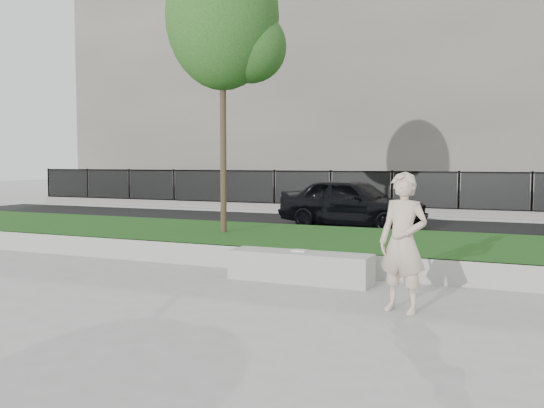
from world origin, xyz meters
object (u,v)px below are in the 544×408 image
at_px(stone_bench, 300,267).
at_px(man, 403,242).
at_px(young_tree, 227,21).
at_px(car_dark, 352,203).
at_px(book, 300,251).

xyz_separation_m(stone_bench, man, (1.91, -1.30, 0.65)).
height_order(man, young_tree, young_tree).
xyz_separation_m(man, car_dark, (-3.30, 8.87, -0.14)).
distance_m(man, car_dark, 9.46).
distance_m(book, young_tree, 5.69).
height_order(book, young_tree, young_tree).
bearing_deg(book, car_dark, 104.42).
distance_m(young_tree, car_dark, 6.62).
bearing_deg(young_tree, car_dark, 75.79).
bearing_deg(man, car_dark, 126.75).
distance_m(book, car_dark, 7.64).
distance_m(man, young_tree, 7.18).
xyz_separation_m(stone_bench, car_dark, (-1.39, 7.57, 0.52)).
relative_size(man, book, 7.48).
bearing_deg(book, man, -30.85).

